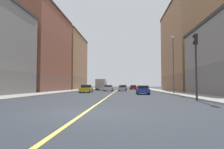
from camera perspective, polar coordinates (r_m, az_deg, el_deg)
The scene contains 17 objects.
ground_plane at distance 9.50m, azimuth -8.06°, elevation -10.93°, with size 400.00×400.00×0.00m, color #2C3038.
sidewalk_left at distance 58.83m, azimuth 11.60°, elevation -4.20°, with size 3.62×168.00×0.15m, color #9E9B93.
sidewalk_right at distance 59.48m, azimuth -8.29°, elevation -4.22°, with size 3.62×168.00×0.15m, color #9E9B93.
lane_center_stripe at distance 58.27m, azimuth 1.60°, elevation -4.34°, with size 0.16×154.00×0.01m, color #E5D14C.
building_left_mid at distance 48.70m, azimuth 21.56°, elevation 7.00°, with size 10.14×20.43×19.25m.
building_right_midblock at distance 46.96m, azimuth -20.34°, elevation 6.36°, with size 10.14×19.92×17.67m.
building_right_distant at distance 67.64m, azimuth -12.75°, elevation 3.41°, with size 10.14×21.53×17.69m.
traffic_light_left_near at distance 18.64m, azimuth 22.60°, elevation 4.55°, with size 0.40×0.32×5.68m.
street_lamp_left_near at distance 30.50m, azimuth 16.95°, elevation 4.20°, with size 0.36×0.36×8.31m.
car_white at distance 46.21m, azimuth -0.99°, elevation -3.86°, with size 2.02×4.14×1.35m.
car_green at distance 73.84m, azimuth 5.77°, elevation -3.58°, with size 1.98×4.27×1.28m.
car_blue at distance 30.04m, azimuth 8.70°, elevation -4.32°, with size 1.83×3.94×1.27m.
car_red at distance 60.94m, azimuth 6.03°, elevation -3.67°, with size 2.05×4.65×1.34m.
car_silver at distance 47.43m, azimuth 2.95°, elevation -3.87°, with size 1.92×4.27×1.28m.
car_yellow at distance 36.38m, azimuth -7.32°, elevation -4.04°, with size 1.84×4.26×1.39m.
car_black at distance 57.17m, azimuth 3.31°, elevation -3.70°, with size 1.86×3.99×1.39m.
box_truck at distance 55.85m, azimuth -3.08°, elevation -2.79°, with size 2.53×6.83×2.95m.
Camera 1 is at (1.86, -9.23, 1.30)m, focal length 32.32 mm.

